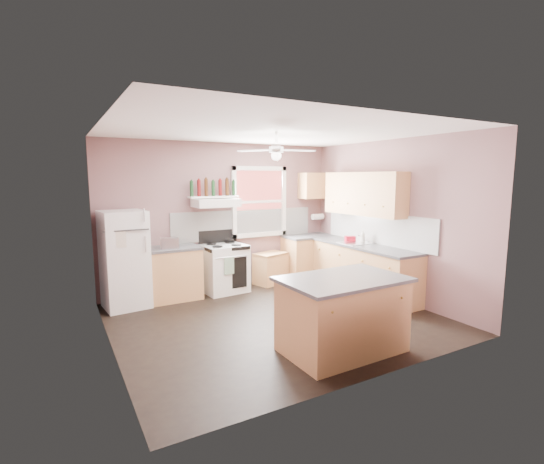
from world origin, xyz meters
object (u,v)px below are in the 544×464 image
stove (224,268)px  toaster (170,243)px  cart (271,268)px  island (342,316)px  refrigerator (125,260)px

stove → toaster: bearing=-178.8°
cart → island: (-0.72, -3.06, 0.13)m
toaster → cart: 2.12m
stove → island: (0.28, -3.00, 0.00)m
toaster → stove: size_ratio=0.33×
refrigerator → island: bearing=-62.0°
island → refrigerator: bearing=122.9°
refrigerator → stove: bearing=-4.4°
refrigerator → island: refrigerator is taller
cart → island: size_ratio=0.44×
refrigerator → stove: refrigerator is taller
refrigerator → stove: (1.71, 0.04, -0.35)m
toaster → stove: bearing=12.8°
island → stove: bearing=94.2°
refrigerator → stove: size_ratio=1.81×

